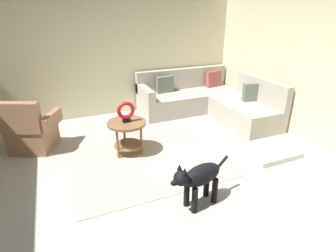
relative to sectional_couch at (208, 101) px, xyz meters
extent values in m
cube|color=#B7B2A8|center=(-1.99, -2.01, -0.34)|extent=(6.00, 6.00, 0.10)
cube|color=beige|center=(-1.99, 0.93, 1.06)|extent=(6.00, 0.12, 2.70)
cube|color=#BCAD93|center=(-1.84, -1.31, -0.29)|extent=(2.30, 1.90, 0.01)
cube|color=#B2A899|center=(-0.26, 0.39, -0.08)|extent=(2.20, 0.85, 0.42)
cube|color=#B2A899|center=(-0.26, 0.75, 0.36)|extent=(2.20, 0.14, 0.46)
cube|color=#B2A899|center=(0.41, -0.73, -0.08)|extent=(0.85, 1.40, 0.42)
cube|color=#B2A899|center=(0.77, -0.73, 0.36)|extent=(0.14, 1.40, 0.46)
cube|color=#B2A899|center=(-1.28, 0.39, 0.24)|extent=(0.16, 0.85, 0.22)
cube|color=#994C47|center=(0.49, 0.60, 0.30)|extent=(0.40, 0.21, 0.39)
cube|color=slate|center=(-0.76, 0.60, 0.30)|extent=(0.39, 0.16, 0.38)
cube|color=slate|center=(0.62, -0.63, 0.30)|extent=(0.40, 0.19, 0.38)
cube|color=#936B4C|center=(-3.42, -0.24, -0.09)|extent=(0.79, 0.79, 0.40)
cube|color=#936B4C|center=(-3.53, -0.47, 0.35)|extent=(0.61, 0.37, 0.48)
cube|color=#936B4C|center=(-3.74, -0.10, 0.22)|extent=(0.33, 0.59, 0.22)
cube|color=#936B4C|center=(-3.10, -0.38, 0.22)|extent=(0.33, 0.59, 0.22)
cylinder|color=brown|center=(-2.05, -1.00, 0.23)|extent=(0.60, 0.60, 0.04)
cylinder|color=brown|center=(-2.05, -1.00, -0.14)|extent=(0.45, 0.45, 0.02)
cylinder|color=brown|center=(-2.05, -0.79, -0.04)|extent=(0.04, 0.04, 0.50)
cylinder|color=brown|center=(-2.24, -1.11, -0.04)|extent=(0.04, 0.04, 0.50)
cylinder|color=brown|center=(-1.87, -1.11, -0.04)|extent=(0.04, 0.04, 0.50)
cube|color=black|center=(-2.05, -1.00, 0.27)|extent=(0.12, 0.08, 0.05)
torus|color=red|center=(-2.05, -1.00, 0.44)|extent=(0.28, 0.06, 0.28)
cube|color=beige|center=(-0.01, -1.93, -0.25)|extent=(0.80, 0.60, 0.09)
cylinder|color=black|center=(-1.73, -2.62, -0.13)|extent=(0.07, 0.07, 0.32)
cylinder|color=black|center=(-1.76, -2.48, -0.13)|extent=(0.07, 0.07, 0.32)
cylinder|color=black|center=(-1.43, -2.55, -0.13)|extent=(0.07, 0.07, 0.32)
cylinder|color=black|center=(-1.46, -2.42, -0.13)|extent=(0.07, 0.07, 0.32)
ellipsoid|color=black|center=(-1.60, -2.52, 0.11)|extent=(0.56, 0.33, 0.24)
sphere|color=black|center=(-1.89, -2.58, 0.18)|extent=(0.17, 0.17, 0.17)
ellipsoid|color=black|center=(-1.96, -2.60, 0.16)|extent=(0.13, 0.09, 0.07)
cone|color=black|center=(-1.87, -2.62, 0.30)|extent=(0.06, 0.06, 0.07)
cone|color=black|center=(-1.89, -2.54, 0.30)|extent=(0.06, 0.06, 0.07)
cylinder|color=black|center=(-1.29, -2.45, 0.15)|extent=(0.20, 0.08, 0.16)
camera|label=1|loc=(-2.95, -4.71, 1.83)|focal=28.67mm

